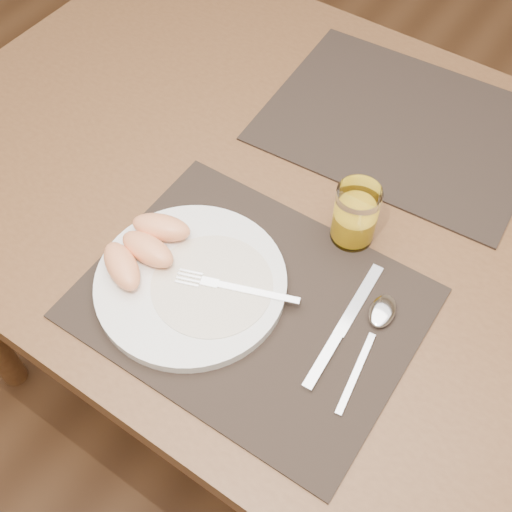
% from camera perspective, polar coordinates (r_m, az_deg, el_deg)
% --- Properties ---
extents(ground, '(5.00, 5.00, 0.00)m').
position_cam_1_polar(ground, '(1.66, 3.70, -11.99)').
color(ground, '#53341C').
rests_on(ground, ground).
extents(table, '(1.40, 0.90, 0.75)m').
position_cam_1_polar(table, '(1.08, 5.57, 2.16)').
color(table, brown).
rests_on(table, ground).
extents(placemat_near, '(0.46, 0.36, 0.00)m').
position_cam_1_polar(placemat_near, '(0.89, -0.49, -4.18)').
color(placemat_near, black).
rests_on(placemat_near, table).
extents(placemat_far, '(0.47, 0.38, 0.00)m').
position_cam_1_polar(placemat_far, '(1.15, 12.84, 11.36)').
color(placemat_far, black).
rests_on(placemat_far, table).
extents(plate, '(0.27, 0.27, 0.02)m').
position_cam_1_polar(plate, '(0.91, -5.81, -2.38)').
color(plate, white).
rests_on(plate, placemat_near).
extents(plate_dressing, '(0.17, 0.17, 0.00)m').
position_cam_1_polar(plate_dressing, '(0.89, -3.94, -2.55)').
color(plate_dressing, white).
rests_on(plate_dressing, plate).
extents(fork, '(0.17, 0.08, 0.00)m').
position_cam_1_polar(fork, '(0.89, -2.64, -2.69)').
color(fork, silver).
rests_on(fork, plate).
extents(knife, '(0.03, 0.22, 0.01)m').
position_cam_1_polar(knife, '(0.87, 7.32, -6.94)').
color(knife, silver).
rests_on(knife, placemat_near).
extents(spoon, '(0.05, 0.19, 0.01)m').
position_cam_1_polar(spoon, '(0.89, 10.85, -5.59)').
color(spoon, silver).
rests_on(spoon, placemat_near).
extents(juice_glass, '(0.06, 0.06, 0.10)m').
position_cam_1_polar(juice_glass, '(0.94, 8.79, 3.45)').
color(juice_glass, white).
rests_on(juice_glass, placemat_near).
extents(grapefruit_wedges, '(0.10, 0.16, 0.04)m').
position_cam_1_polar(grapefruit_wedges, '(0.92, -9.93, 0.77)').
color(grapefruit_wedges, '#F59C64').
rests_on(grapefruit_wedges, plate).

